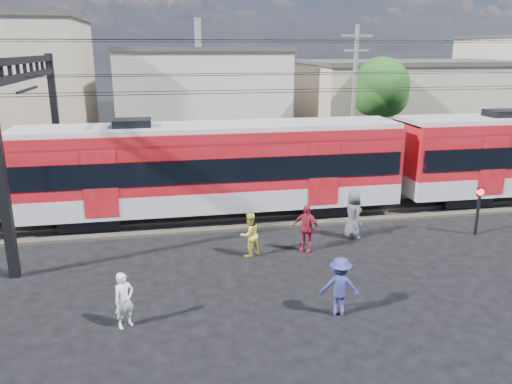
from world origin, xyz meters
TOP-DOWN VIEW (x-y plane):
  - ground at (0.00, 0.00)m, footprint 120.00×120.00m
  - track_bed at (0.00, 8.00)m, footprint 70.00×3.40m
  - rail_near at (0.00, 7.25)m, footprint 70.00×0.12m
  - rail_far at (0.00, 8.75)m, footprint 70.00×0.12m
  - commuter_train at (-2.77, 8.00)m, footprint 50.30×3.08m
  - catenary at (-8.65, 8.00)m, footprint 70.00×9.30m
  - building_midwest at (-2.00, 27.00)m, footprint 12.24×12.24m
  - building_mideast at (14.00, 24.00)m, footprint 16.32×10.20m
  - utility_pole_mid at (6.00, 15.00)m, footprint 1.80×0.24m
  - tree_near at (9.19, 18.09)m, footprint 3.82×3.64m
  - pedestrian_a at (-6.23, -0.31)m, footprint 0.68×0.62m
  - pedestrian_b at (-2.12, 3.77)m, footprint 0.98×0.91m
  - pedestrian_c at (-0.37, -0.77)m, footprint 1.24×0.92m
  - pedestrian_d at (-0.01, 3.81)m, footprint 1.09×1.00m
  - pedestrian_e at (2.18, 4.78)m, footprint 0.75×1.02m
  - crossing_signal at (7.19, 4.18)m, footprint 0.28×0.28m

SIDE VIEW (x-z plane):
  - ground at x=0.00m, z-range 0.00..0.00m
  - track_bed at x=0.00m, z-range 0.00..0.12m
  - rail_near at x=0.00m, z-range 0.12..0.24m
  - rail_far at x=0.00m, z-range 0.12..0.24m
  - pedestrian_a at x=-6.23m, z-range 0.00..1.56m
  - pedestrian_b at x=-2.12m, z-range 0.00..1.62m
  - pedestrian_c at x=-0.37m, z-range 0.00..1.72m
  - pedestrian_d at x=-0.01m, z-range 0.00..1.79m
  - pedestrian_e at x=2.18m, z-range 0.00..1.91m
  - crossing_signal at x=7.19m, z-range 0.38..2.34m
  - commuter_train at x=-2.77m, z-range 0.31..4.49m
  - building_mideast at x=14.00m, z-range 0.01..6.31m
  - building_midwest at x=-2.00m, z-range 0.01..7.31m
  - utility_pole_mid at x=6.00m, z-range 0.28..8.78m
  - tree_near at x=9.19m, z-range 1.30..8.02m
  - catenary at x=-8.65m, z-range 1.38..8.89m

